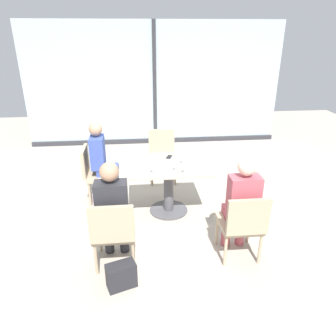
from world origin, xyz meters
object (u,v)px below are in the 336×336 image
at_px(chair_far_left, 96,171).
at_px(handbag_0, 121,276).
at_px(dining_table_main, 169,179).
at_px(chair_near_window, 162,152).
at_px(handbag_1, 104,202).
at_px(wine_glass_3, 176,162).
at_px(cell_phone_on_table, 169,157).
at_px(coffee_cup, 194,168).
at_px(wine_glass_0, 185,164).
at_px(wine_glass_1, 183,155).
at_px(person_front_left, 113,208).
at_px(person_front_right, 241,202).
at_px(chair_front_left, 113,230).
at_px(wine_glass_2, 152,165).
at_px(chair_front_right, 242,223).
at_px(person_far_left, 102,158).

bearing_deg(chair_far_left, handbag_0, -77.22).
height_order(dining_table_main, handbag_0, dining_table_main).
bearing_deg(chair_near_window, handbag_0, -103.70).
bearing_deg(handbag_1, wine_glass_3, -38.45).
bearing_deg(chair_far_left, cell_phone_on_table, -6.64).
xyz_separation_m(chair_near_window, coffee_cup, (0.32, -1.37, 0.28)).
height_order(wine_glass_0, wine_glass_3, same).
bearing_deg(wine_glass_3, handbag_0, -119.43).
distance_m(coffee_cup, cell_phone_on_table, 0.61).
distance_m(dining_table_main, handbag_0, 1.64).
relative_size(dining_table_main, wine_glass_1, 6.16).
xyz_separation_m(coffee_cup, handbag_1, (-1.26, 0.31, -0.64)).
bearing_deg(person_front_left, person_front_right, 0.00).
relative_size(chair_front_left, chair_near_window, 1.00).
xyz_separation_m(wine_glass_1, wine_glass_2, (-0.44, -0.30, 0.00)).
bearing_deg(chair_front_right, wine_glass_3, 123.92).
distance_m(chair_far_left, handbag_0, 2.00).
relative_size(chair_front_right, person_front_left, 0.69).
distance_m(chair_far_left, person_front_left, 1.55).
distance_m(chair_near_window, wine_glass_3, 1.41).
relative_size(chair_far_left, wine_glass_1, 4.70).
bearing_deg(handbag_0, cell_phone_on_table, 50.01).
relative_size(person_front_right, coffee_cup, 14.00).
relative_size(person_front_left, cell_phone_on_table, 8.75).
xyz_separation_m(chair_front_left, handbag_0, (0.08, -0.31, -0.36)).
relative_size(chair_far_left, handbag_0, 2.90).
bearing_deg(person_far_left, chair_front_left, -81.16).
bearing_deg(wine_glass_2, wine_glass_3, 8.97).
distance_m(chair_far_left, chair_near_window, 1.28).
relative_size(person_far_left, wine_glass_1, 6.81).
xyz_separation_m(chair_front_right, wine_glass_0, (-0.53, 0.86, 0.37)).
xyz_separation_m(cell_phone_on_table, handbag_0, (-0.68, -1.79, -0.59)).
relative_size(wine_glass_0, handbag_1, 0.62).
distance_m(chair_near_window, coffee_cup, 1.43).
relative_size(chair_front_left, person_far_left, 0.69).
bearing_deg(chair_far_left, chair_front_right, -41.93).
distance_m(wine_glass_1, cell_phone_on_table, 0.35).
relative_size(chair_front_left, chair_far_left, 1.00).
bearing_deg(person_far_left, person_front_right, -41.72).
height_order(dining_table_main, wine_glass_0, wine_glass_0).
bearing_deg(wine_glass_1, wine_glass_2, -146.18).
relative_size(chair_far_left, chair_front_right, 1.00).
distance_m(chair_front_left, handbag_0, 0.48).
relative_size(chair_front_right, cell_phone_on_table, 6.04).
bearing_deg(cell_phone_on_table, person_front_right, -43.60).
distance_m(person_front_left, coffee_cup, 1.33).
bearing_deg(wine_glass_3, chair_front_right, -56.08).
height_order(person_far_left, handbag_1, person_far_left).
distance_m(person_far_left, wine_glass_1, 1.25).
height_order(wine_glass_3, handbag_0, wine_glass_3).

